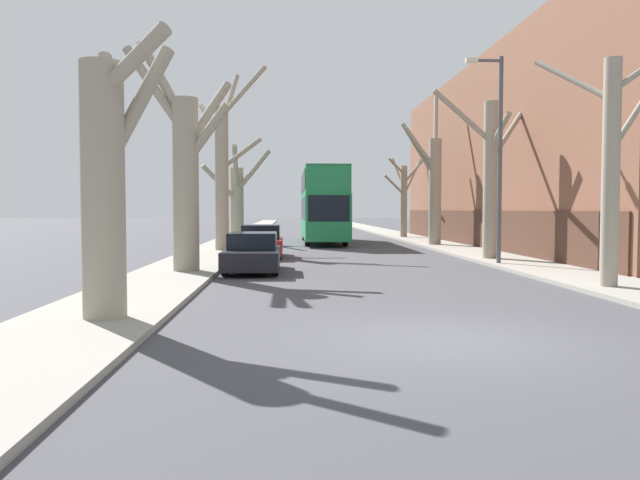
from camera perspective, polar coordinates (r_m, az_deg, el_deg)
name	(u,v)px	position (r m, az deg, el deg)	size (l,w,h in m)	color
ground_plane	(447,341)	(10.28, 11.56, -9.01)	(300.00, 300.00, 0.00)	#424247
sidewalk_left	(251,231)	(59.89, -6.34, 0.83)	(2.72, 120.00, 0.12)	gray
sidewalk_right	(380,231)	(60.41, 5.47, 0.85)	(2.72, 120.00, 0.12)	gray
building_facade_right	(557,156)	(37.78, 20.85, 7.17)	(10.08, 34.00, 10.22)	brown
street_tree_left_0	(106,179)	(12.02, -18.96, 5.29)	(1.91, 2.40, 5.24)	gray
street_tree_left_1	(185,170)	(20.66, -12.26, 6.25)	(3.47, 1.95, 7.52)	gray
street_tree_left_2	(223,168)	(31.13, -8.82, 6.50)	(3.62, 2.52, 9.24)	gray
street_tree_left_3	(237,199)	(39.87, -7.61, 3.74)	(4.36, 2.87, 6.05)	gray
street_tree_right_0	(612,163)	(17.81, 25.11, 6.42)	(3.18, 2.48, 6.46)	gray
street_tree_right_1	(491,174)	(26.38, 15.32, 5.83)	(4.50, 3.54, 6.94)	gray
street_tree_right_2	(434,183)	(36.19, 10.34, 5.14)	(2.47, 2.21, 8.79)	gray
street_tree_right_3	(404,196)	(45.78, 7.67, 4.01)	(3.09, 2.60, 5.99)	gray
double_decker_bus	(323,202)	(39.35, 0.27, 3.51)	(2.54, 11.84, 4.57)	#1E7F47
parked_car_0	(253,253)	(21.09, -6.18, -1.20)	(1.80, 4.29, 1.32)	black
parked_car_1	(261,242)	(27.54, -5.39, -0.18)	(1.85, 4.19, 1.42)	maroon
lamp_post	(497,150)	(24.05, 15.91, 7.95)	(1.40, 0.20, 7.68)	#4C4F54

